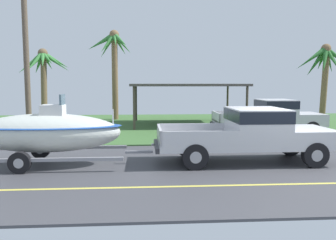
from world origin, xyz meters
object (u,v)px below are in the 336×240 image
pickup_truck_towing (255,132)px  palm_tree_near_right (113,54)px  palm_tree_mid (43,67)px  utility_pole (26,44)px  boat_on_trailer (46,132)px  palm_tree_near_left (324,65)px  parked_pickup_background (275,116)px  carport_awning (186,86)px

pickup_truck_towing → palm_tree_near_right: bearing=113.1°
palm_tree_mid → utility_pole: size_ratio=0.60×
boat_on_trailer → utility_pole: bearing=113.7°
palm_tree_near_left → palm_tree_near_right: bearing=165.0°
pickup_truck_towing → boat_on_trailer: boat_on_trailer is taller
palm_tree_near_right → palm_tree_mid: size_ratio=1.26×
pickup_truck_towing → utility_pole: 10.32m
palm_tree_near_left → boat_on_trailer: bearing=-145.3°
pickup_truck_towing → boat_on_trailer: (-6.82, -0.00, 0.04)m
pickup_truck_towing → boat_on_trailer: size_ratio=0.98×
boat_on_trailer → palm_tree_mid: (-3.76, 13.39, 2.66)m
palm_tree_mid → utility_pole: bearing=-78.5°
parked_pickup_background → palm_tree_mid: (-13.40, 7.77, 2.71)m
pickup_truck_towing → carport_awning: 10.40m
boat_on_trailer → palm_tree_near_right: size_ratio=0.96×
pickup_truck_towing → palm_tree_mid: 17.28m
pickup_truck_towing → palm_tree_near_right: size_ratio=0.94×
parked_pickup_background → palm_tree_near_right: (-8.61, 7.96, 3.64)m
palm_tree_near_right → palm_tree_mid: bearing=-177.7°
pickup_truck_towing → utility_pole: size_ratio=0.72×
pickup_truck_towing → palm_tree_mid: bearing=128.3°
pickup_truck_towing → parked_pickup_background: parked_pickup_background is taller
palm_tree_near_right → utility_pole: (-2.95, -9.21, -0.34)m
palm_tree_near_left → palm_tree_mid: 18.50m
parked_pickup_background → palm_tree_mid: palm_tree_mid is taller
palm_tree_near_right → utility_pole: size_ratio=0.76×
palm_tree_mid → palm_tree_near_right: bearing=2.3°
palm_tree_near_right → utility_pole: utility_pole is taller
boat_on_trailer → carport_awning: bearing=60.6°
pickup_truck_towing → carport_awning: size_ratio=0.87×
pickup_truck_towing → parked_pickup_background: bearing=63.3°
palm_tree_near_left → parked_pickup_background: bearing=-137.5°
parked_pickup_background → carport_awning: (-3.88, 4.62, 1.45)m
boat_on_trailer → palm_tree_near_right: 14.09m
boat_on_trailer → carport_awning: (5.76, 10.24, 1.41)m
pickup_truck_towing → palm_tree_mid: size_ratio=1.19×
utility_pole → palm_tree_mid: bearing=101.5°
carport_awning → parked_pickup_background: bearing=-50.0°
palm_tree_mid → utility_pole: utility_pole is taller
palm_tree_near_left → palm_tree_mid: size_ratio=1.01×
boat_on_trailer → palm_tree_near_left: bearing=34.7°
parked_pickup_background → palm_tree_near_left: size_ratio=1.09×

